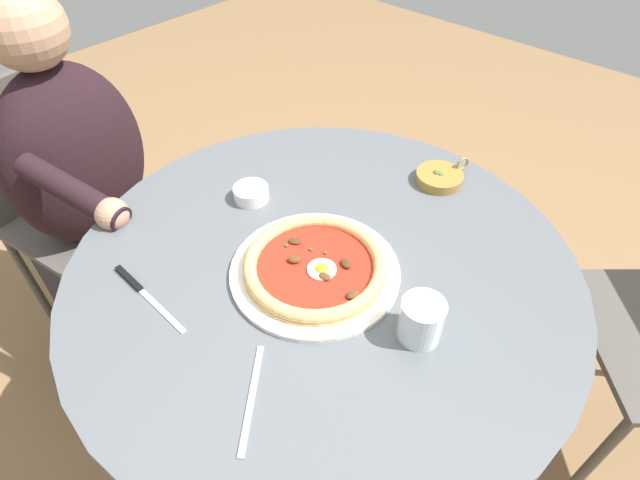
{
  "coord_description": "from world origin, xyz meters",
  "views": [
    {
      "loc": [
        -0.44,
        0.49,
        1.43
      ],
      "look_at": [
        0.04,
        -0.04,
        0.74
      ],
      "focal_mm": 28.12,
      "sensor_mm": 36.0,
      "label": 1
    }
  ],
  "objects_px": {
    "cafe_chair_diner": "(67,195)",
    "ramekin_capers": "(251,193)",
    "olive_pan": "(440,177)",
    "pizza_on_plate": "(315,267)",
    "diner_person": "(100,218)",
    "steak_knife": "(139,288)",
    "water_glass": "(421,322)",
    "dining_table": "(323,316)",
    "fork_utensil": "(252,398)"
  },
  "relations": [
    {
      "from": "pizza_on_plate",
      "to": "water_glass",
      "type": "relative_size",
      "value": 4.06
    },
    {
      "from": "olive_pan",
      "to": "steak_knife",
      "type": "bearing_deg",
      "value": 70.3
    },
    {
      "from": "olive_pan",
      "to": "diner_person",
      "type": "distance_m",
      "value": 0.93
    },
    {
      "from": "dining_table",
      "to": "steak_knife",
      "type": "relative_size",
      "value": 4.62
    },
    {
      "from": "water_glass",
      "to": "cafe_chair_diner",
      "type": "relative_size",
      "value": 0.09
    },
    {
      "from": "cafe_chair_diner",
      "to": "ramekin_capers",
      "type": "bearing_deg",
      "value": -163.26
    },
    {
      "from": "steak_knife",
      "to": "fork_utensil",
      "type": "relative_size",
      "value": 1.41
    },
    {
      "from": "dining_table",
      "to": "fork_utensil",
      "type": "bearing_deg",
      "value": 110.86
    },
    {
      "from": "steak_knife",
      "to": "diner_person",
      "type": "distance_m",
      "value": 0.59
    },
    {
      "from": "dining_table",
      "to": "pizza_on_plate",
      "type": "relative_size",
      "value": 3.08
    },
    {
      "from": "water_glass",
      "to": "cafe_chair_diner",
      "type": "height_order",
      "value": "cafe_chair_diner"
    },
    {
      "from": "dining_table",
      "to": "ramekin_capers",
      "type": "height_order",
      "value": "ramekin_capers"
    },
    {
      "from": "diner_person",
      "to": "ramekin_capers",
      "type": "bearing_deg",
      "value": -161.15
    },
    {
      "from": "olive_pan",
      "to": "pizza_on_plate",
      "type": "bearing_deg",
      "value": 87.12
    },
    {
      "from": "olive_pan",
      "to": "water_glass",
      "type": "bearing_deg",
      "value": 117.77
    },
    {
      "from": "steak_knife",
      "to": "water_glass",
      "type": "bearing_deg",
      "value": -149.21
    },
    {
      "from": "ramekin_capers",
      "to": "cafe_chair_diner",
      "type": "bearing_deg",
      "value": 16.74
    },
    {
      "from": "dining_table",
      "to": "olive_pan",
      "type": "xyz_separation_m",
      "value": [
        -0.03,
        -0.37,
        0.18
      ]
    },
    {
      "from": "dining_table",
      "to": "olive_pan",
      "type": "relative_size",
      "value": 7.72
    },
    {
      "from": "ramekin_capers",
      "to": "pizza_on_plate",
      "type": "bearing_deg",
      "value": 164.69
    },
    {
      "from": "fork_utensil",
      "to": "diner_person",
      "type": "bearing_deg",
      "value": -10.72
    },
    {
      "from": "pizza_on_plate",
      "to": "olive_pan",
      "type": "distance_m",
      "value": 0.4
    },
    {
      "from": "dining_table",
      "to": "ramekin_capers",
      "type": "relative_size",
      "value": 12.85
    },
    {
      "from": "water_glass",
      "to": "olive_pan",
      "type": "xyz_separation_m",
      "value": [
        0.2,
        -0.38,
        -0.02
      ]
    },
    {
      "from": "water_glass",
      "to": "cafe_chair_diner",
      "type": "bearing_deg",
      "value": 6.76
    },
    {
      "from": "steak_knife",
      "to": "diner_person",
      "type": "height_order",
      "value": "diner_person"
    },
    {
      "from": "ramekin_capers",
      "to": "cafe_chair_diner",
      "type": "xyz_separation_m",
      "value": [
        0.62,
        0.19,
        -0.23
      ]
    },
    {
      "from": "dining_table",
      "to": "water_glass",
      "type": "relative_size",
      "value": 12.5
    },
    {
      "from": "steak_knife",
      "to": "diner_person",
      "type": "bearing_deg",
      "value": -15.92
    },
    {
      "from": "pizza_on_plate",
      "to": "diner_person",
      "type": "relative_size",
      "value": 0.29
    },
    {
      "from": "pizza_on_plate",
      "to": "ramekin_capers",
      "type": "bearing_deg",
      "value": -15.31
    },
    {
      "from": "pizza_on_plate",
      "to": "fork_utensil",
      "type": "relative_size",
      "value": 2.12
    },
    {
      "from": "pizza_on_plate",
      "to": "steak_knife",
      "type": "bearing_deg",
      "value": 49.36
    },
    {
      "from": "steak_knife",
      "to": "olive_pan",
      "type": "relative_size",
      "value": 1.67
    },
    {
      "from": "water_glass",
      "to": "fork_utensil",
      "type": "height_order",
      "value": "water_glass"
    },
    {
      "from": "pizza_on_plate",
      "to": "diner_person",
      "type": "height_order",
      "value": "diner_person"
    },
    {
      "from": "fork_utensil",
      "to": "diner_person",
      "type": "height_order",
      "value": "diner_person"
    },
    {
      "from": "pizza_on_plate",
      "to": "cafe_chair_diner",
      "type": "relative_size",
      "value": 0.38
    },
    {
      "from": "pizza_on_plate",
      "to": "steak_knife",
      "type": "xyz_separation_m",
      "value": [
        0.21,
        0.24,
        -0.01
      ]
    },
    {
      "from": "water_glass",
      "to": "olive_pan",
      "type": "relative_size",
      "value": 0.62
    },
    {
      "from": "water_glass",
      "to": "cafe_chair_diner",
      "type": "distance_m",
      "value": 1.12
    },
    {
      "from": "steak_knife",
      "to": "cafe_chair_diner",
      "type": "bearing_deg",
      "value": -11.06
    },
    {
      "from": "ramekin_capers",
      "to": "dining_table",
      "type": "bearing_deg",
      "value": 170.71
    },
    {
      "from": "dining_table",
      "to": "water_glass",
      "type": "bearing_deg",
      "value": 176.09
    },
    {
      "from": "pizza_on_plate",
      "to": "water_glass",
      "type": "xyz_separation_m",
      "value": [
        -0.22,
        -0.01,
        0.02
      ]
    },
    {
      "from": "pizza_on_plate",
      "to": "water_glass",
      "type": "bearing_deg",
      "value": -176.64
    },
    {
      "from": "dining_table",
      "to": "steak_knife",
      "type": "distance_m",
      "value": 0.38
    },
    {
      "from": "ramekin_capers",
      "to": "cafe_chair_diner",
      "type": "height_order",
      "value": "cafe_chair_diner"
    },
    {
      "from": "ramekin_capers",
      "to": "fork_utensil",
      "type": "bearing_deg",
      "value": 137.64
    },
    {
      "from": "water_glass",
      "to": "steak_knife",
      "type": "xyz_separation_m",
      "value": [
        0.43,
        0.26,
        -0.03
      ]
    }
  ]
}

